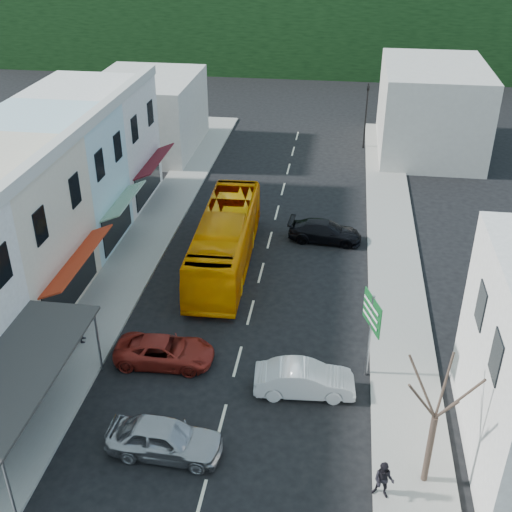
{
  "coord_description": "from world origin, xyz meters",
  "views": [
    {
      "loc": [
        4.1,
        -22.86,
        18.58
      ],
      "look_at": [
        0.0,
        6.0,
        2.2
      ],
      "focal_mm": 45.0,
      "sensor_mm": 36.0,
      "label": 1
    }
  ],
  "objects": [
    {
      "name": "pedestrian_left",
      "position": [
        -7.51,
        0.33,
        1.0
      ],
      "size": [
        0.57,
        0.7,
        1.7
      ],
      "primitive_type": "imported",
      "rotation": [
        0.0,
        0.0,
        1.9
      ],
      "color": "black",
      "rests_on": "sidewalk_left"
    },
    {
      "name": "ground",
      "position": [
        0.0,
        0.0,
        0.0
      ],
      "size": [
        120.0,
        120.0,
        0.0
      ],
      "primitive_type": "plane",
      "color": "black",
      "rests_on": "ground"
    },
    {
      "name": "direction_sign",
      "position": [
        5.8,
        -0.13,
        2.08
      ],
      "size": [
        1.41,
        2.01,
        4.17
      ],
      "primitive_type": null,
      "rotation": [
        0.0,
        0.0,
        0.35
      ],
      "color": "#115422",
      "rests_on": "ground"
    },
    {
      "name": "street_tree",
      "position": [
        7.84,
        -5.88,
        3.13
      ],
      "size": [
        3.18,
        3.18,
        6.25
      ],
      "primitive_type": null,
      "rotation": [
        0.0,
        0.0,
        -0.33
      ],
      "color": "#32241C",
      "rests_on": "ground"
    },
    {
      "name": "car_white",
      "position": [
        3.17,
        -1.67,
        0.7
      ],
      "size": [
        4.54,
        2.16,
        1.4
      ],
      "primitive_type": "imported",
      "rotation": [
        0.0,
        0.0,
        1.66
      ],
      "color": "silver",
      "rests_on": "ground"
    },
    {
      "name": "traffic_signal",
      "position": [
        5.8,
        29.7,
        2.72
      ],
      "size": [
        1.28,
        1.46,
        5.45
      ],
      "primitive_type": null,
      "rotation": [
        0.0,
        0.0,
        3.51
      ],
      "color": "black",
      "rests_on": "ground"
    },
    {
      "name": "bus",
      "position": [
        -2.13,
        8.59,
        1.55
      ],
      "size": [
        2.85,
        11.67,
        3.1
      ],
      "primitive_type": "imported",
      "rotation": [
        0.0,
        0.0,
        0.03
      ],
      "color": "#FD9600",
      "rests_on": "ground"
    },
    {
      "name": "car_silver",
      "position": [
        -1.79,
        -5.84,
        0.7
      ],
      "size": [
        4.48,
        2.0,
        1.4
      ],
      "primitive_type": "imported",
      "rotation": [
        0.0,
        0.0,
        1.52
      ],
      "color": "#A6A6AB",
      "rests_on": "ground"
    },
    {
      "name": "distant_block_left",
      "position": [
        -12.0,
        27.0,
        3.0
      ],
      "size": [
        8.0,
        10.0,
        6.0
      ],
      "primitive_type": "cube",
      "color": "#B7B2A8",
      "rests_on": "ground"
    },
    {
      "name": "car_red",
      "position": [
        -3.25,
        -0.51,
        0.7
      ],
      "size": [
        4.66,
        2.04,
        1.4
      ],
      "primitive_type": "imported",
      "rotation": [
        0.0,
        0.0,
        1.6
      ],
      "color": "maroon",
      "rests_on": "ground"
    },
    {
      "name": "pedestrian_right",
      "position": [
        6.3,
        -6.85,
        1.0
      ],
      "size": [
        0.79,
        0.6,
        1.7
      ],
      "primitive_type": "imported",
      "rotation": [
        0.0,
        0.0,
        -0.25
      ],
      "color": "black",
      "rests_on": "sidewalk_right"
    },
    {
      "name": "shopfront_row",
      "position": [
        -12.49,
        5.0,
        4.0
      ],
      "size": [
        8.25,
        30.0,
        8.0
      ],
      "color": "beige",
      "rests_on": "ground"
    },
    {
      "name": "car_black_near",
      "position": [
        3.37,
        12.39,
        0.7
      ],
      "size": [
        4.62,
        2.17,
        1.4
      ],
      "primitive_type": "imported",
      "rotation": [
        0.0,
        0.0,
        1.5
      ],
      "color": "black",
      "rests_on": "ground"
    },
    {
      "name": "hillside",
      "position": [
        -1.45,
        65.09,
        6.73
      ],
      "size": [
        80.0,
        26.0,
        14.0
      ],
      "color": "black",
      "rests_on": "ground"
    },
    {
      "name": "sidewalk_right",
      "position": [
        7.5,
        10.0,
        0.07
      ],
      "size": [
        3.0,
        52.0,
        0.15
      ],
      "primitive_type": "cube",
      "color": "gray",
      "rests_on": "ground"
    },
    {
      "name": "sidewalk_left",
      "position": [
        -7.5,
        10.0,
        0.07
      ],
      "size": [
        3.0,
        52.0,
        0.15
      ],
      "primitive_type": "cube",
      "color": "gray",
      "rests_on": "ground"
    },
    {
      "name": "distant_block_right",
      "position": [
        11.0,
        30.0,
        3.5
      ],
      "size": [
        8.0,
        12.0,
        7.0
      ],
      "primitive_type": "cube",
      "color": "#B7B2A8",
      "rests_on": "ground"
    }
  ]
}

